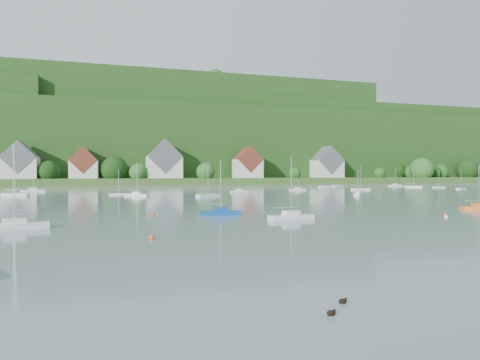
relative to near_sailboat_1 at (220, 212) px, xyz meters
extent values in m
cube|color=#365620|center=(3.28, 155.35, 1.09)|extent=(600.00, 60.00, 3.00)
cube|color=#174115|center=(3.28, 230.35, 19.59)|extent=(620.00, 160.00, 40.00)
cube|color=#174115|center=(13.28, 225.35, 27.59)|extent=(240.00, 130.00, 60.00)
cube|color=#174115|center=(163.28, 210.35, 21.59)|extent=(200.00, 110.00, 48.00)
sphere|color=#225720|center=(144.77, 135.57, 6.78)|extent=(12.88, 12.88, 12.88)
sphere|color=black|center=(142.62, 153.29, 5.99)|extent=(10.46, 10.46, 10.46)
sphere|color=#1D4715|center=(121.70, 140.25, 4.69)|extent=(6.45, 6.45, 6.45)
sphere|color=black|center=(155.28, 149.35, 6.06)|extent=(10.68, 10.68, 10.68)
sphere|color=black|center=(181.18, 141.77, 6.77)|extent=(12.85, 12.85, 12.85)
sphere|color=#225720|center=(-3.52, 139.23, 5.25)|extent=(8.19, 8.19, 8.19)
sphere|color=#225720|center=(157.24, 145.70, 6.00)|extent=(10.50, 10.50, 10.50)
sphere|color=black|center=(156.04, 139.63, 5.21)|extent=(8.05, 8.05, 8.05)
sphere|color=#225720|center=(-48.69, 141.42, 4.70)|extent=(6.49, 6.49, 6.49)
sphere|color=#225720|center=(50.13, 147.43, 6.55)|extent=(12.16, 12.16, 12.16)
sphere|color=#225720|center=(26.26, 135.28, 5.43)|extent=(8.73, 8.73, 8.73)
sphere|color=black|center=(-40.60, 141.21, 5.62)|extent=(9.32, 9.32, 9.32)
sphere|color=#1D4715|center=(162.31, 141.46, 5.46)|extent=(8.84, 8.84, 8.84)
sphere|color=#1D4715|center=(71.12, 137.04, 4.62)|extent=(6.24, 6.24, 6.24)
sphere|color=black|center=(92.70, 149.89, 5.24)|extent=(8.16, 8.16, 8.16)
sphere|color=#225720|center=(148.05, 147.67, 5.22)|extent=(8.09, 8.09, 8.09)
sphere|color=black|center=(-13.72, 141.71, 6.47)|extent=(11.92, 11.92, 11.92)
sphere|color=black|center=(-64.89, 206.74, 50.85)|extent=(7.18, 7.18, 7.18)
sphere|color=#1D4715|center=(42.77, 210.38, 59.84)|extent=(12.83, 12.83, 12.83)
sphere|color=#225720|center=(-36.65, 197.53, 59.02)|extent=(8.18, 8.18, 8.18)
sphere|color=#1D4715|center=(4.39, 235.00, 59.82)|extent=(12.73, 12.73, 12.73)
sphere|color=#1D4715|center=(86.67, 199.88, 59.60)|extent=(11.50, 11.50, 11.50)
sphere|color=#1D4715|center=(63.99, 230.24, 60.16)|extent=(14.65, 14.65, 14.65)
sphere|color=#225720|center=(42.53, 186.64, 59.68)|extent=(11.95, 11.95, 11.95)
sphere|color=#1D4715|center=(122.72, 193.93, 59.30)|extent=(9.76, 9.76, 9.76)
sphere|color=#225720|center=(-43.87, 229.64, 58.83)|extent=(7.07, 7.07, 7.07)
sphere|color=black|center=(-0.19, 198.66, 59.03)|extent=(8.21, 8.21, 8.21)
sphere|color=#225720|center=(-19.54, 222.45, 59.73)|extent=(12.24, 12.24, 12.24)
sphere|color=#225720|center=(117.78, 198.33, 59.17)|extent=(9.00, 9.00, 9.00)
sphere|color=#1D4715|center=(104.31, 213.32, 59.00)|extent=(8.03, 8.03, 8.03)
sphere|color=#225720|center=(179.92, 213.65, 47.26)|extent=(9.52, 9.52, 9.52)
sphere|color=#225720|center=(236.48, 214.35, 47.19)|extent=(9.12, 9.12, 9.12)
sphere|color=#225720|center=(103.75, 213.71, 48.21)|extent=(14.97, 14.97, 14.97)
sphere|color=black|center=(165.19, 184.21, 46.91)|extent=(7.52, 7.52, 7.52)
sphere|color=#1D4715|center=(81.94, 211.17, 47.30)|extent=(9.78, 9.78, 9.78)
sphere|color=#1D4715|center=(122.96, 210.06, 47.70)|extent=(12.02, 12.02, 12.02)
sphere|color=black|center=(141.17, 191.37, 47.62)|extent=(11.57, 11.57, 11.57)
sphere|color=#1D4715|center=(125.71, 178.08, 47.81)|extent=(12.65, 12.65, 12.65)
sphere|color=#225720|center=(145.91, 183.72, 47.04)|extent=(8.28, 8.28, 8.28)
sphere|color=black|center=(171.17, 219.66, 46.90)|extent=(7.47, 7.47, 7.47)
sphere|color=#225720|center=(102.42, 202.57, 47.25)|extent=(9.48, 9.48, 9.48)
sphere|color=black|center=(192.71, 226.57, 41.07)|extent=(8.43, 8.43, 8.43)
sphere|color=#1D4715|center=(-36.70, 217.49, 41.69)|extent=(12.01, 12.01, 12.01)
sphere|color=black|center=(185.34, 200.03, 41.96)|extent=(13.54, 13.54, 13.54)
sphere|color=black|center=(121.95, 207.70, 42.23)|extent=(15.08, 15.08, 15.08)
sphere|color=#225720|center=(111.68, 223.37, 42.39)|extent=(15.99, 15.99, 15.99)
sphere|color=black|center=(-0.43, 227.56, 42.34)|extent=(15.72, 15.72, 15.72)
sphere|color=#225720|center=(221.68, 256.85, 42.07)|extent=(14.17, 14.17, 14.17)
sphere|color=#1D4715|center=(14.16, 223.27, 41.44)|extent=(10.54, 10.54, 10.54)
sphere|color=black|center=(236.38, 189.34, 42.07)|extent=(14.14, 14.14, 14.14)
cube|color=silver|center=(-51.72, 142.35, 7.09)|extent=(14.00, 10.00, 9.00)
cube|color=#57575E|center=(-51.72, 142.35, 11.59)|extent=(14.00, 10.40, 14.00)
cube|color=silver|center=(-26.72, 144.35, 6.59)|extent=(12.00, 9.00, 8.00)
cube|color=brown|center=(-26.72, 144.35, 10.59)|extent=(12.00, 9.36, 12.00)
cube|color=silver|center=(8.28, 143.35, 7.59)|extent=(16.00, 11.00, 10.00)
cube|color=#57575E|center=(8.28, 143.35, 12.59)|extent=(16.00, 11.44, 16.00)
cube|color=silver|center=(48.28, 141.35, 7.09)|extent=(13.00, 10.00, 9.00)
cube|color=brown|center=(48.28, 141.35, 11.59)|extent=(13.00, 10.40, 13.00)
cube|color=silver|center=(93.28, 145.35, 7.09)|extent=(15.00, 10.00, 9.00)
cube|color=#57575E|center=(93.28, 145.35, 11.59)|extent=(15.00, 10.40, 15.00)
cube|color=#104295|center=(0.00, 0.00, -0.15)|extent=(5.42, 2.34, 0.52)
cube|color=#104295|center=(0.00, 0.00, 0.37)|extent=(1.98, 1.33, 0.50)
cylinder|color=silver|center=(0.00, 0.00, 3.40)|extent=(0.10, 0.10, 6.56)
cylinder|color=silver|center=(-0.77, 0.13, 1.02)|extent=(2.86, 0.57, 0.08)
cube|color=white|center=(6.73, -7.51, -0.13)|extent=(5.71, 2.22, 0.56)
cube|color=white|center=(6.73, -7.51, 0.40)|extent=(2.06, 1.32, 0.50)
cylinder|color=silver|center=(6.73, -7.51, 3.62)|extent=(0.10, 0.10, 6.95)
cylinder|color=silver|center=(5.91, -7.61, 1.05)|extent=(3.04, 0.45, 0.08)
cube|color=orange|center=(38.51, -3.58, -0.16)|extent=(5.12, 2.77, 0.49)
cube|color=orange|center=(38.51, -3.58, 0.34)|extent=(1.93, 1.43, 0.50)
cylinder|color=silver|center=(38.51, -3.58, 3.17)|extent=(0.10, 0.10, 6.17)
cylinder|color=silver|center=(37.80, -3.37, 0.99)|extent=(2.62, 0.87, 0.08)
cube|color=white|center=(-22.54, -8.03, -0.10)|extent=(6.38, 3.09, 0.62)
cube|color=white|center=(-22.54, -8.03, 0.46)|extent=(2.37, 1.67, 0.50)
cylinder|color=silver|center=(-22.54, -8.03, 4.05)|extent=(0.10, 0.10, 7.69)
cylinder|color=silver|center=(-23.44, -8.24, 1.11)|extent=(3.31, 0.85, 0.08)
sphere|color=white|center=(26.01, -10.80, -0.41)|extent=(0.39, 0.39, 0.39)
sphere|color=#CD551C|center=(27.01, -9.50, -0.41)|extent=(0.47, 0.47, 0.47)
sphere|color=#CD551C|center=(-8.61, 0.43, -0.41)|extent=(0.48, 0.48, 0.48)
sphere|color=#CD551C|center=(-10.22, -17.82, -0.41)|extent=(0.48, 0.48, 0.48)
ellipsoid|color=black|center=(-5.09, -38.65, -0.32)|extent=(0.37, 0.24, 0.24)
sphere|color=black|center=(-4.94, -38.65, -0.22)|extent=(0.10, 0.10, 0.10)
ellipsoid|color=black|center=(-3.89, -37.45, -0.32)|extent=(0.37, 0.24, 0.24)
sphere|color=black|center=(-3.74, -37.45, -0.22)|extent=(0.10, 0.10, 0.10)
cube|color=white|center=(94.93, 91.12, -0.12)|extent=(5.80, 1.97, 0.57)
cube|color=white|center=(94.93, 91.12, 0.41)|extent=(2.07, 1.25, 0.50)
cylinder|color=silver|center=(94.93, 91.12, 3.73)|extent=(0.10, 0.10, 7.14)
cylinder|color=silver|center=(94.08, 91.06, 1.06)|extent=(3.14, 0.29, 0.08)
cube|color=white|center=(7.27, 41.76, -0.11)|extent=(6.01, 4.26, 0.59)
cylinder|color=silver|center=(7.27, 41.76, 3.89)|extent=(0.10, 0.10, 7.42)
cylinder|color=silver|center=(6.48, 41.34, 1.09)|extent=(2.91, 1.61, 0.08)
cube|color=white|center=(100.65, 73.74, -0.17)|extent=(4.81, 1.54, 0.48)
cylinder|color=silver|center=(100.65, 73.74, 3.04)|extent=(0.10, 0.10, 5.95)
cylinder|color=silver|center=(99.94, 73.71, 0.97)|extent=(2.62, 0.19, 0.08)
cube|color=white|center=(-35.96, 79.42, -0.09)|extent=(6.52, 2.09, 0.65)
cube|color=white|center=(-35.96, 79.42, 0.49)|extent=(2.31, 1.36, 0.50)
cylinder|color=silver|center=(-35.96, 79.42, 4.27)|extent=(0.10, 0.10, 8.06)
cylinder|color=silver|center=(-36.92, 79.37, 1.14)|extent=(3.55, 0.24, 0.08)
cube|color=white|center=(71.58, 96.13, -0.10)|extent=(6.22, 4.42, 0.61)
cylinder|color=silver|center=(71.58, 96.13, 4.04)|extent=(0.10, 0.10, 7.67)
cylinder|color=silver|center=(70.77, 95.69, 1.11)|extent=(3.01, 1.67, 0.08)
cube|color=white|center=(43.57, 36.81, -0.17)|extent=(4.08, 4.39, 0.47)
cube|color=white|center=(43.57, 36.81, 0.31)|extent=(1.77, 1.84, 0.50)
cylinder|color=silver|center=(43.57, 36.81, 2.99)|extent=(0.10, 0.10, 5.86)
cylinder|color=silver|center=(43.11, 36.29, 0.96)|extent=(1.76, 1.99, 0.08)
cube|color=white|center=(-12.48, 53.99, -0.18)|extent=(4.65, 1.32, 0.46)
cylinder|color=silver|center=(-12.48, 53.99, 2.96)|extent=(0.10, 0.10, 5.81)
cylinder|color=silver|center=(-13.17, 53.99, 0.96)|extent=(2.56, 0.09, 0.08)
cube|color=white|center=(19.78, 58.67, -0.15)|extent=(5.28, 2.16, 0.51)
cube|color=white|center=(19.78, 58.67, 0.35)|extent=(1.92, 1.25, 0.50)
cylinder|color=silver|center=(19.78, 58.67, 3.31)|extent=(0.10, 0.10, 6.41)
cylinder|color=silver|center=(19.02, 58.56, 1.00)|extent=(2.80, 0.48, 0.08)
cube|color=white|center=(-35.92, 57.16, -0.10)|extent=(6.35, 3.50, 0.61)
cylinder|color=silver|center=(-35.92, 57.16, 4.03)|extent=(0.10, 0.10, 7.64)
cylinder|color=silver|center=(-36.80, 57.45, 1.10)|extent=(3.23, 1.11, 0.08)
cube|color=white|center=(-8.37, 47.58, -0.11)|extent=(5.77, 4.63, 0.59)
cube|color=white|center=(-8.37, 47.58, 0.43)|extent=(2.34, 2.10, 0.50)
cylinder|color=silver|center=(-8.37, 47.58, 3.84)|extent=(0.10, 0.10, 7.32)
cylinder|color=silver|center=(-9.10, 48.07, 1.08)|extent=(2.72, 1.86, 0.08)
cube|color=white|center=(62.85, 89.78, -0.12)|extent=(5.91, 3.11, 0.57)
cylinder|color=silver|center=(62.85, 89.78, 3.72)|extent=(0.10, 0.10, 7.12)
cylinder|color=silver|center=(62.03, 89.54, 1.06)|extent=(3.03, 0.95, 0.08)
cube|color=white|center=(93.32, 78.48, -0.11)|extent=(5.58, 5.31, 0.60)
cylinder|color=silver|center=(93.32, 78.48, 3.96)|extent=(0.10, 0.10, 7.52)
cylinder|color=silver|center=(92.66, 79.09, 1.09)|extent=(2.50, 2.30, 0.08)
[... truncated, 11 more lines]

